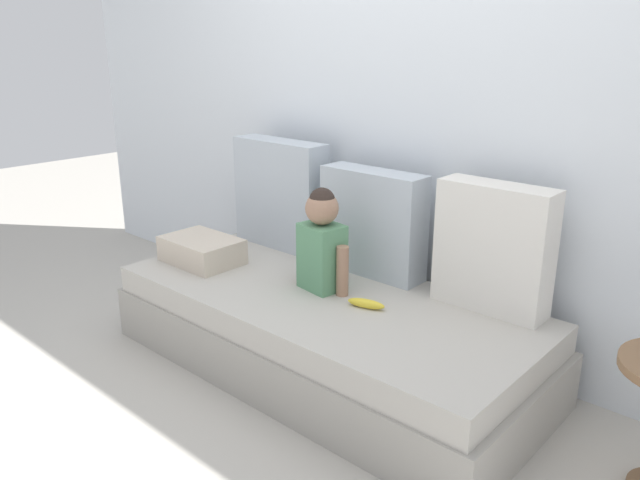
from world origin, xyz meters
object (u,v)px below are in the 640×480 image
object	(u,v)px
folded_blanket	(202,250)
throw_pillow_right	(493,248)
couch	(324,331)
throw_pillow_left	(281,194)
banana	(366,303)
toddler	(322,241)
throw_pillow_center	(373,223)

from	to	relation	value
folded_blanket	throw_pillow_right	bearing A→B (deg)	18.81
couch	throw_pillow_right	bearing A→B (deg)	29.27
throw_pillow_left	folded_blanket	distance (m)	0.53
couch	banana	world-z (taller)	banana
throw_pillow_right	banana	distance (m)	0.58
couch	toddler	world-z (taller)	toddler
couch	banana	size ratio (longest dim) A/B	12.05
throw_pillow_left	banana	world-z (taller)	throw_pillow_left
throw_pillow_right	toddler	distance (m)	0.75
couch	folded_blanket	bearing A→B (deg)	-171.29
throw_pillow_center	folded_blanket	distance (m)	0.90
throw_pillow_right	banana	size ratio (longest dim) A/B	3.21
couch	throw_pillow_center	size ratio (longest dim) A/B	3.78
couch	folded_blanket	xyz separation A→B (m)	(-0.74, -0.11, 0.26)
couch	toddler	bearing A→B (deg)	139.80
throw_pillow_center	banana	world-z (taller)	throw_pillow_center
throw_pillow_left	folded_blanket	world-z (taller)	throw_pillow_left
throw_pillow_center	throw_pillow_right	distance (m)	0.64
toddler	banana	size ratio (longest dim) A/B	2.82
throw_pillow_right	toddler	bearing A→B (deg)	-155.04
couch	throw_pillow_center	xyz separation A→B (m)	(0.00, 0.36, 0.45)
couch	throw_pillow_left	distance (m)	0.88
throw_pillow_left	toddler	xyz separation A→B (m)	(0.59, -0.32, -0.06)
toddler	folded_blanket	size ratio (longest dim) A/B	1.20
throw_pillow_right	couch	bearing A→B (deg)	-150.73
couch	banana	xyz separation A→B (m)	(0.24, 0.00, 0.21)
folded_blanket	throw_pillow_center	bearing A→B (deg)	32.27
throw_pillow_left	couch	bearing A→B (deg)	-29.27
couch	throw_pillow_left	xyz separation A→B (m)	(-0.64, 0.36, 0.49)
couch	throw_pillow_left	world-z (taller)	throw_pillow_left
couch	throw_pillow_right	distance (m)	0.86
throw_pillow_center	banana	bearing A→B (deg)	-55.33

